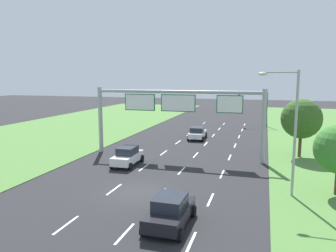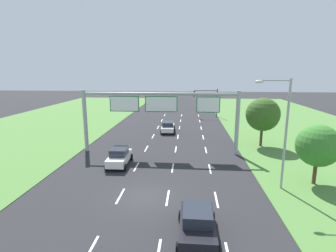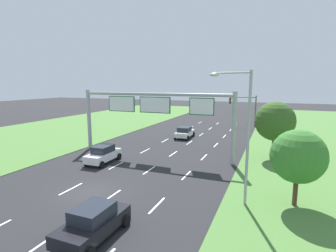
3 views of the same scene
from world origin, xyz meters
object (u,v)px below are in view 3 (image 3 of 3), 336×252
at_px(car_near_red, 103,154).
at_px(sign_gantry, 154,110).
at_px(traffic_light_mast, 244,105).
at_px(roadside_tree_near, 298,157).
at_px(roadside_tree_mid, 275,121).
at_px(car_lead_silver, 185,132).
at_px(street_lamp, 242,127).
at_px(car_mid_lane, 93,222).

distance_m(car_near_red, sign_gantry, 6.85).
distance_m(sign_gantry, traffic_light_mast, 24.99).
bearing_deg(roadside_tree_near, roadside_tree_mid, 97.39).
distance_m(roadside_tree_near, roadside_tree_mid, 10.91).
bearing_deg(car_lead_silver, roadside_tree_mid, -31.60).
bearing_deg(traffic_light_mast, sign_gantry, -105.75).
xyz_separation_m(car_lead_silver, traffic_light_mast, (6.69, 13.84, 3.06)).
xyz_separation_m(car_lead_silver, roadside_tree_near, (13.25, -17.54, 2.44)).
bearing_deg(sign_gantry, traffic_light_mast, 74.25).
height_order(sign_gantry, street_lamp, street_lamp).
bearing_deg(car_near_red, roadside_tree_near, -11.80).
bearing_deg(street_lamp, roadside_tree_near, 17.86).
bearing_deg(traffic_light_mast, car_mid_lane, -94.52).
relative_size(car_near_red, car_mid_lane, 1.00).
bearing_deg(car_mid_lane, roadside_tree_mid, 66.37).
relative_size(traffic_light_mast, roadside_tree_mid, 0.94).
distance_m(car_lead_silver, roadside_tree_near, 22.12).
height_order(car_mid_lane, traffic_light_mast, traffic_light_mast).
bearing_deg(car_mid_lane, car_near_red, 124.22).
xyz_separation_m(car_mid_lane, sign_gantry, (-3.69, 15.01, 4.12)).
bearing_deg(roadside_tree_mid, sign_gantry, -163.91).
height_order(car_lead_silver, car_mid_lane, car_mid_lane).
relative_size(car_lead_silver, sign_gantry, 0.25).
height_order(street_lamp, roadside_tree_mid, street_lamp).
height_order(car_mid_lane, roadside_tree_near, roadside_tree_near).
bearing_deg(roadside_tree_mid, car_mid_lane, -114.08).
bearing_deg(sign_gantry, roadside_tree_mid, 16.09).
bearing_deg(car_mid_lane, car_lead_silver, 98.60).
height_order(traffic_light_mast, street_lamp, street_lamp).
bearing_deg(street_lamp, sign_gantry, 139.95).
distance_m(traffic_light_mast, street_lamp, 32.63).
relative_size(sign_gantry, roadside_tree_mid, 2.91).
xyz_separation_m(roadside_tree_near, roadside_tree_mid, (-1.40, 10.80, 0.69)).
relative_size(car_lead_silver, roadside_tree_near, 0.88).
relative_size(car_lead_silver, street_lamp, 0.51).
bearing_deg(sign_gantry, car_lead_silver, 89.52).
bearing_deg(roadside_tree_near, street_lamp, -162.14).
xyz_separation_m(car_lead_silver, sign_gantry, (-0.09, -10.18, 4.14)).
bearing_deg(car_mid_lane, roadside_tree_near, 38.89).
distance_m(car_near_red, traffic_light_mast, 30.20).
relative_size(car_lead_silver, car_mid_lane, 1.05).
bearing_deg(roadside_tree_mid, traffic_light_mast, 104.07).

